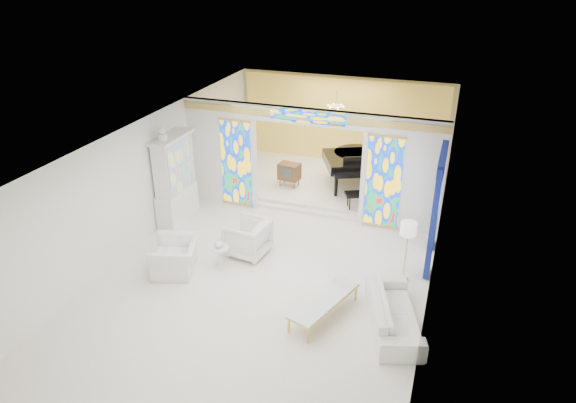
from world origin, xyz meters
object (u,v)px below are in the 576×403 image
at_px(china_cabinet, 175,180).
at_px(tv_console, 289,172).
at_px(armchair_right, 248,238).
at_px(sofa, 394,312).
at_px(armchair_left, 176,256).
at_px(coffee_table, 324,301).
at_px(grand_piano, 355,160).

relative_size(china_cabinet, tv_console, 3.80).
distance_m(armchair_right, sofa, 4.01).
height_order(sofa, tv_console, tv_console).
bearing_deg(sofa, armchair_left, 68.54).
distance_m(sofa, tv_console, 6.56).
distance_m(china_cabinet, coffee_table, 5.59).
bearing_deg(tv_console, grand_piano, 32.00).
distance_m(armchair_right, tv_console, 3.72).
height_order(armchair_right, tv_console, tv_console).
height_order(china_cabinet, coffee_table, china_cabinet).
height_order(coffee_table, tv_console, tv_console).
bearing_deg(china_cabinet, grand_piano, 40.79).
height_order(armchair_right, sofa, armchair_right).
distance_m(armchair_left, coffee_table, 3.64).
bearing_deg(tv_console, china_cabinet, -121.83).
height_order(china_cabinet, tv_console, china_cabinet).
distance_m(armchair_right, coffee_table, 2.90).
bearing_deg(sofa, armchair_right, 49.90).
distance_m(sofa, grand_piano, 6.44).
bearing_deg(china_cabinet, armchair_right, -22.46).
bearing_deg(armchair_right, china_cabinet, -105.07).
height_order(china_cabinet, armchair_right, china_cabinet).
distance_m(armchair_left, tv_console, 5.02).
distance_m(grand_piano, tv_console, 1.99).
bearing_deg(grand_piano, china_cabinet, -164.11).
bearing_deg(coffee_table, sofa, 6.55).
distance_m(sofa, coffee_table, 1.36).
height_order(grand_piano, tv_console, grand_piano).
relative_size(armchair_left, armchair_right, 1.18).
distance_m(armchair_right, grand_piano, 4.80).
height_order(coffee_table, grand_piano, grand_piano).
xyz_separation_m(armchair_left, grand_piano, (2.83, 5.71, 0.58)).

